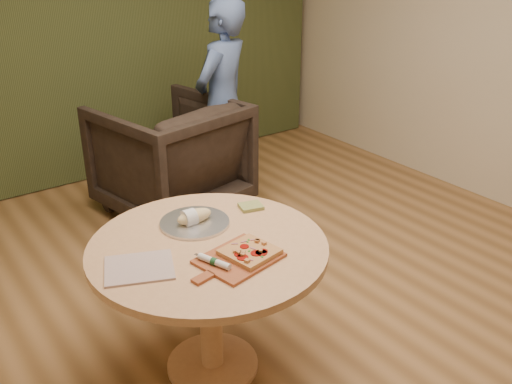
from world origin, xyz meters
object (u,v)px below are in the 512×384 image
object	(u,v)px
pizza_paddle	(237,259)
person_standing	(223,103)
serving_tray	(195,223)
bread_roll	(193,217)
cutlery_roll	(214,261)
pedestal_table	(209,269)
flatbread_pizza	(250,252)
armchair	(170,152)

from	to	relation	value
pizza_paddle	person_standing	distance (m)	2.29
serving_tray	bread_roll	size ratio (longest dim) A/B	1.84
pizza_paddle	cutlery_roll	world-z (taller)	cutlery_roll
pizza_paddle	bread_roll	size ratio (longest dim) A/B	2.42
person_standing	pizza_paddle	bearing A→B (deg)	32.88
person_standing	bread_roll	bearing A→B (deg)	26.73
pedestal_table	pizza_paddle	bearing A→B (deg)	-82.05
person_standing	pedestal_table	bearing A→B (deg)	29.28
pizza_paddle	flatbread_pizza	size ratio (longest dim) A/B	1.82
serving_tray	pedestal_table	bearing A→B (deg)	-104.26
cutlery_roll	serving_tray	size ratio (longest dim) A/B	0.55
bread_roll	person_standing	xyz separation A→B (m)	(1.18, 1.53, 0.04)
bread_roll	serving_tray	bearing A→B (deg)	0.00
flatbread_pizza	bread_roll	size ratio (longest dim) A/B	1.33
pedestal_table	serving_tray	size ratio (longest dim) A/B	3.24
pedestal_table	bread_roll	size ratio (longest dim) A/B	5.98
flatbread_pizza	person_standing	world-z (taller)	person_standing
bread_roll	armchair	bearing A→B (deg)	66.01
armchair	cutlery_roll	bearing A→B (deg)	56.36
cutlery_roll	bread_roll	xyz separation A→B (m)	(0.13, 0.41, 0.01)
serving_tray	person_standing	size ratio (longest dim) A/B	0.21
flatbread_pizza	armchair	size ratio (longest dim) A/B	0.25
cutlery_roll	serving_tray	distance (m)	0.43
pizza_paddle	cutlery_roll	bearing A→B (deg)	161.49
cutlery_roll	serving_tray	world-z (taller)	cutlery_roll
flatbread_pizza	pizza_paddle	bearing A→B (deg)	174.96
pedestal_table	armchair	xyz separation A→B (m)	(0.74, 1.78, -0.10)
pedestal_table	bread_roll	distance (m)	0.29
cutlery_roll	bread_roll	bearing A→B (deg)	53.00
flatbread_pizza	armchair	xyz separation A→B (m)	(0.65, 1.99, -0.27)
armchair	serving_tray	bearing A→B (deg)	55.40
cutlery_roll	person_standing	distance (m)	2.33
pedestal_table	flatbread_pizza	bearing A→B (deg)	-66.42
pedestal_table	pizza_paddle	size ratio (longest dim) A/B	2.47
serving_tray	armchair	distance (m)	1.73
person_standing	armchair	bearing A→B (deg)	-30.01
pizza_paddle	armchair	distance (m)	2.12
pedestal_table	flatbread_pizza	world-z (taller)	flatbread_pizza
pizza_paddle	armchair	size ratio (longest dim) A/B	0.46
cutlery_roll	armchair	size ratio (longest dim) A/B	0.19
cutlery_roll	person_standing	xyz separation A→B (m)	(1.31, 1.93, 0.05)
flatbread_pizza	serving_tray	world-z (taller)	flatbread_pizza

